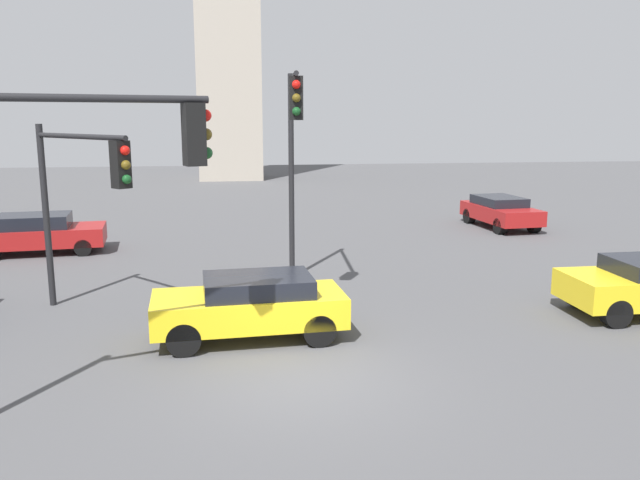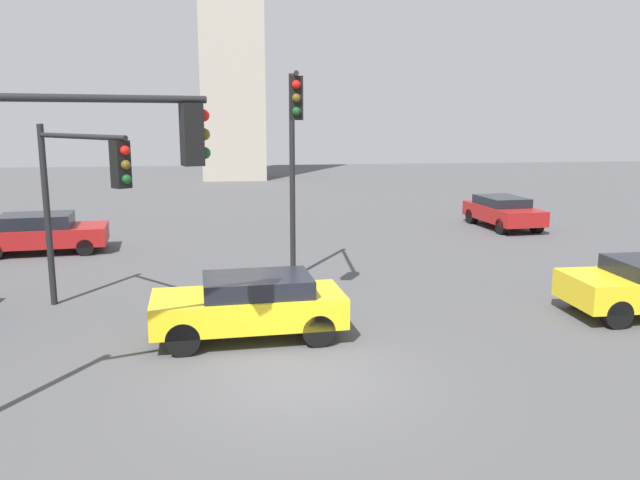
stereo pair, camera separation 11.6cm
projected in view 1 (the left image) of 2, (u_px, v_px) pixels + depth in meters
The scene contains 7 objects.
ground_plane at pixel (303, 379), 11.78m from camera, with size 104.64×104.64×0.00m, color #4C4C4F.
traffic_light_0 at pixel (82, 182), 14.62m from camera, with size 2.60×2.96×4.57m.
traffic_light_1 at pixel (293, 136), 16.84m from camera, with size 0.46×3.83×5.93m.
traffic_light_2 at pixel (55, 181), 9.46m from camera, with size 4.34×1.66×5.32m.
car_0 at pixel (39, 233), 22.47m from camera, with size 4.44×2.37×1.38m.
car_2 at pixel (500, 211), 27.65m from camera, with size 2.23×4.26×1.33m.
car_4 at pixel (251, 305), 13.80m from camera, with size 4.18×2.01×1.39m.
Camera 1 is at (-1.25, -11.01, 4.76)m, focal length 36.05 mm.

